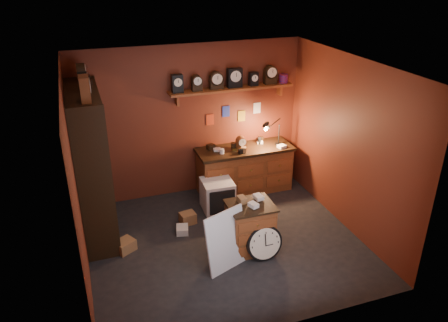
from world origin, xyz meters
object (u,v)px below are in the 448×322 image
shelving_unit (89,159)px  workbench (244,167)px  big_round_clock (264,243)px  low_cabinet (250,225)px

shelving_unit → workbench: (2.69, 0.49, -0.78)m
shelving_unit → big_round_clock: size_ratio=4.80×
low_cabinet → big_round_clock: size_ratio=1.57×
low_cabinet → big_round_clock: bearing=-69.2°
workbench → low_cabinet: workbench is taller
shelving_unit → workbench: 2.85m
workbench → shelving_unit: bearing=-169.6°
shelving_unit → low_cabinet: size_ratio=3.05×
shelving_unit → low_cabinet: 2.58m
workbench → big_round_clock: size_ratio=3.26×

